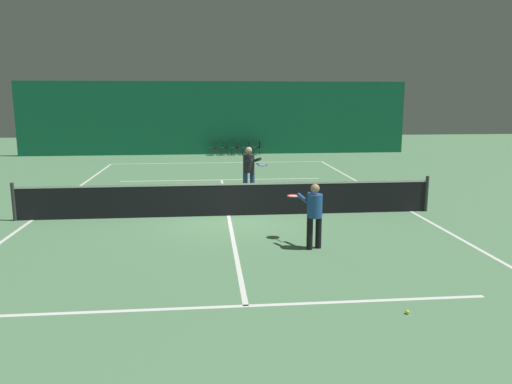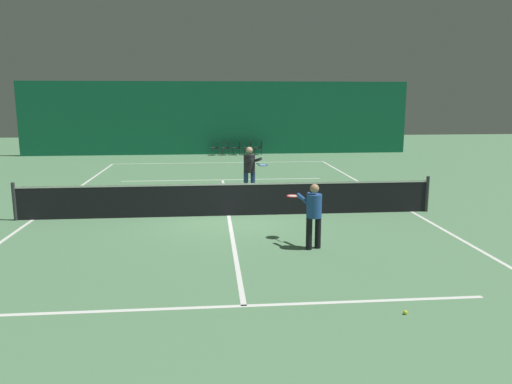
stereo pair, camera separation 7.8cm
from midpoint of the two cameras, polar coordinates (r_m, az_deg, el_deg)
ground_plane at (r=14.52m, az=-2.99°, el=-2.71°), size 60.00×60.00×0.00m
backdrop_curtain at (r=30.07m, az=-4.31°, el=8.42°), size 23.00×0.12×4.30m
court_line_baseline_far at (r=26.23m, az=-4.08°, el=3.36°), size 11.00×0.10×0.00m
court_line_service_far at (r=20.79m, az=-3.73°, el=1.41°), size 8.25×0.10×0.00m
court_line_service_near at (r=8.43m, az=-1.12°, el=-12.88°), size 8.25×0.10×0.00m
court_line_sideline_left at (r=15.32m, az=-24.03°, el=-2.92°), size 0.10×23.80×0.00m
court_line_sideline_right at (r=15.72m, az=17.49°, el=-2.15°), size 0.10×23.80×0.00m
court_line_centre at (r=14.52m, az=-2.99°, el=-2.70°), size 0.10×12.80×0.00m
tennis_net at (r=14.40m, az=-3.01°, el=-0.74°), size 12.00×0.10×1.07m
player_near at (r=11.29m, az=6.71°, el=-2.15°), size 0.76×1.31×1.49m
player_far at (r=17.14m, az=-0.57°, el=2.78°), size 0.84×1.41×1.71m
courtside_chair_0 at (r=29.64m, az=-4.53°, el=5.15°), size 0.44×0.44×0.84m
courtside_chair_1 at (r=29.65m, az=-3.27°, el=5.17°), size 0.44×0.44×0.84m
courtside_chair_2 at (r=29.68m, az=-2.02°, el=5.19°), size 0.44×0.44×0.84m
courtside_chair_3 at (r=29.73m, az=-0.78°, el=5.20°), size 0.44×0.44×0.84m
courtside_chair_4 at (r=29.79m, az=0.47°, el=5.21°), size 0.44×0.44×0.84m
tennis_ball at (r=8.48m, az=16.96°, el=-13.02°), size 0.07×0.07×0.07m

